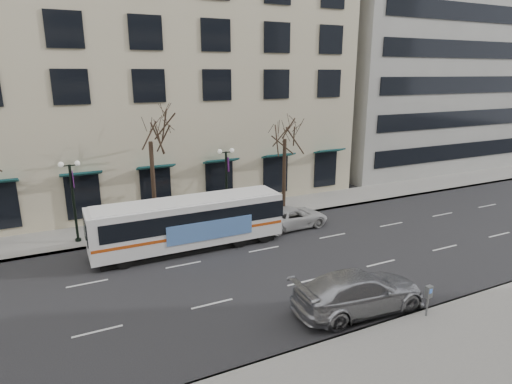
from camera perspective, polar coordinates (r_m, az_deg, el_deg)
ground at (r=22.35m, az=-7.94°, el=-11.87°), size 160.00×160.00×0.00m
sidewalk_far at (r=31.68m, az=-4.41°, el=-3.17°), size 80.00×4.00×0.15m
building_hotel at (r=40.20m, az=-21.29°, el=17.11°), size 40.00×20.00×24.00m
building_office at (r=55.50m, az=18.95°, el=22.35°), size 25.00×20.00×35.00m
tree_far_mid at (r=28.58m, az=-14.01°, el=8.43°), size 3.60×3.60×8.55m
tree_far_right at (r=32.19m, az=3.89°, el=8.75°), size 3.60×3.60×8.06m
lamp_post_left at (r=28.16m, az=-23.17°, el=-0.73°), size 1.22×0.45×5.21m
lamp_post_right at (r=30.16m, az=-3.95°, el=1.55°), size 1.22×0.45×5.21m
city_bus at (r=25.79m, az=-8.82°, el=-3.97°), size 11.43×2.54×3.10m
silver_car at (r=20.00m, az=13.63°, el=-12.78°), size 6.32×2.85×1.80m
white_pickup at (r=29.43m, az=4.83°, el=-3.37°), size 5.20×2.58×1.42m
pay_station at (r=20.08m, az=22.01°, el=-12.54°), size 0.31×0.22×1.41m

